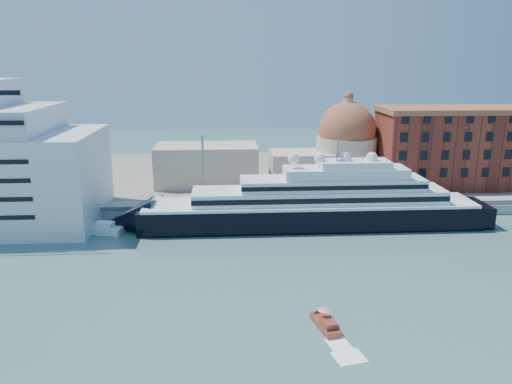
{
  "coord_description": "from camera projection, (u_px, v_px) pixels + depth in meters",
  "views": [
    {
      "loc": [
        -14.45,
        -88.66,
        38.21
      ],
      "look_at": [
        -7.78,
        18.0,
        9.97
      ],
      "focal_mm": 35.0,
      "sensor_mm": 36.0,
      "label": 1
    }
  ],
  "objects": [
    {
      "name": "church",
      "position": [
        295.0,
        155.0,
        149.48
      ],
      "size": [
        66.0,
        18.0,
        25.5
      ],
      "color": "beige",
      "rests_on": "land"
    },
    {
      "name": "quay",
      "position": [
        282.0,
        208.0,
        128.67
      ],
      "size": [
        180.0,
        10.0,
        2.5
      ],
      "primitive_type": "cube",
      "color": "gray",
      "rests_on": "ground"
    },
    {
      "name": "land",
      "position": [
        268.0,
        174.0,
        168.3
      ],
      "size": [
        260.0,
        72.0,
        2.0
      ],
      "primitive_type": "cube",
      "color": "slate",
      "rests_on": "ground"
    },
    {
      "name": "service_barge",
      "position": [
        98.0,
        229.0,
        114.21
      ],
      "size": [
        12.97,
        6.95,
        2.78
      ],
      "rotation": [
        0.0,
        0.0,
        -0.24
      ],
      "color": "white",
      "rests_on": "ground"
    },
    {
      "name": "ground",
      "position": [
        302.0,
        265.0,
        96.19
      ],
      "size": [
        400.0,
        400.0,
        0.0
      ],
      "primitive_type": "plane",
      "color": "#365E59",
      "rests_on": "ground"
    },
    {
      "name": "lamp_posts",
      "position": [
        233.0,
        178.0,
        124.04
      ],
      "size": [
        120.8,
        2.4,
        18.0
      ],
      "color": "slate",
      "rests_on": "quay"
    },
    {
      "name": "quay_fence",
      "position": [
        284.0,
        206.0,
        123.86
      ],
      "size": [
        180.0,
        0.1,
        1.2
      ],
      "primitive_type": "cube",
      "color": "slate",
      "rests_on": "quay"
    },
    {
      "name": "water_taxi",
      "position": [
        326.0,
        324.0,
        73.26
      ],
      "size": [
        3.66,
        7.07,
        3.2
      ],
      "rotation": [
        0.0,
        0.0,
        0.22
      ],
      "color": "maroon",
      "rests_on": "ground"
    },
    {
      "name": "warehouse",
      "position": [
        452.0,
        147.0,
        145.98
      ],
      "size": [
        43.0,
        19.0,
        23.25
      ],
      "color": "maroon",
      "rests_on": "land"
    },
    {
      "name": "superyacht",
      "position": [
        299.0,
        208.0,
        117.36
      ],
      "size": [
        89.38,
        12.39,
        26.71
      ],
      "color": "black",
      "rests_on": "ground"
    }
  ]
}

